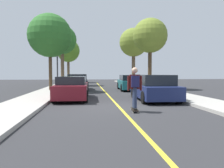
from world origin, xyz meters
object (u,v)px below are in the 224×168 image
Objects in this scene: parked_car_left_near at (78,82)px; skateboard at (135,109)px; parked_car_left_nearest at (72,88)px; street_tree_left_nearest at (50,36)px; street_tree_right_nearest at (150,36)px; parked_car_right_near at (130,83)px; street_tree_left_near at (62,40)px; street_tree_right_near at (134,43)px; parked_car_right_nearest at (154,88)px; street_tree_left_far at (68,51)px; streetlamp at (57,50)px; skateboarder at (135,86)px.

skateboard is (2.73, -11.24, -0.59)m from parked_car_left_near.
street_tree_left_nearest reaches higher than parked_car_left_nearest.
street_tree_right_nearest is at bearing 46.01° from parked_car_left_nearest.
parked_car_left_near is 1.07× the size of parked_car_right_near.
street_tree_left_near is 8.78m from street_tree_right_near.
street_tree_right_near reaches higher than parked_car_left_near.
parked_car_right_nearest is 0.63× the size of street_tree_left_far.
street_tree_left_far is 14.96m from streetlamp.
parked_car_right_near is 2.58× the size of skateboarder.
street_tree_left_near is 1.06× the size of street_tree_left_far.
street_tree_left_far is at bearing 91.36° from streetlamp.
parked_car_left_nearest is 1.08× the size of parked_car_right_nearest.
street_tree_right_nearest is 8.54m from streetlamp.
skateboard is (-3.94, -18.37, -5.22)m from street_tree_right_near.
street_tree_left_near is (-6.67, 14.65, 4.72)m from parked_car_right_nearest.
skateboarder reaches higher than skateboard.
parked_car_right_near is 6.97m from streetlamp.
skateboarder is (4.83, -18.00, -4.39)m from street_tree_left_near.
street_tree_right_nearest is at bearing 75.09° from parked_car_right_nearest.
street_tree_left_near is at bearing 90.00° from street_tree_left_nearest.
street_tree_left_nearest is at bearing -141.19° from parked_car_left_near.
street_tree_left_near is at bearing 107.37° from parked_car_left_near.
street_tree_left_near is at bearing 130.87° from parked_car_right_near.
streetlamp reaches higher than parked_car_right_nearest.
skateboard is at bearing -79.43° from street_tree_left_far.
parked_car_right_nearest is 3.83m from skateboard.
skateboarder is (-1.84, -3.34, 0.33)m from parked_car_right_nearest.
parked_car_right_nearest is 9.21m from street_tree_right_nearest.
skateboard is (4.83, -17.96, -5.33)m from street_tree_left_near.
parked_car_right_nearest is 10.34m from streetlamp.
street_tree_left_nearest is (-6.66, -0.71, 3.85)m from parked_car_right_near.
street_tree_right_nearest is at bearing 70.64° from skateboard.
parked_car_right_nearest is at bearing -43.10° from street_tree_left_nearest.
street_tree_right_near is 11.33m from streetlamp.
street_tree_left_near is (-6.66, 7.70, 4.76)m from parked_car_right_near.
parked_car_right_near reaches higher than skateboard.
parked_car_left_near is 7.91m from street_tree_right_nearest.
skateboard is (2.73, -4.31, -0.58)m from parked_car_left_nearest.
street_tree_left_far is 4.04× the size of skateboarder.
streetlamp reaches higher than skateboard.
street_tree_left_far is at bearing 90.00° from street_tree_left_near.
street_tree_right_near is (0.00, 7.16, 0.37)m from street_tree_right_nearest.
street_tree_left_near is at bearing 142.40° from street_tree_right_nearest.
street_tree_left_near is 1.00× the size of street_tree_right_near.
parked_car_left_nearest is at bearing -133.99° from street_tree_right_nearest.
street_tree_left_near reaches higher than streetlamp.
street_tree_left_nearest is 7.15× the size of skateboard.
street_tree_right_near is at bearing 64.65° from parked_car_left_nearest.
parked_car_left_near is at bearing 7.78° from streetlamp.
street_tree_left_near is at bearing 114.46° from parked_car_right_nearest.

